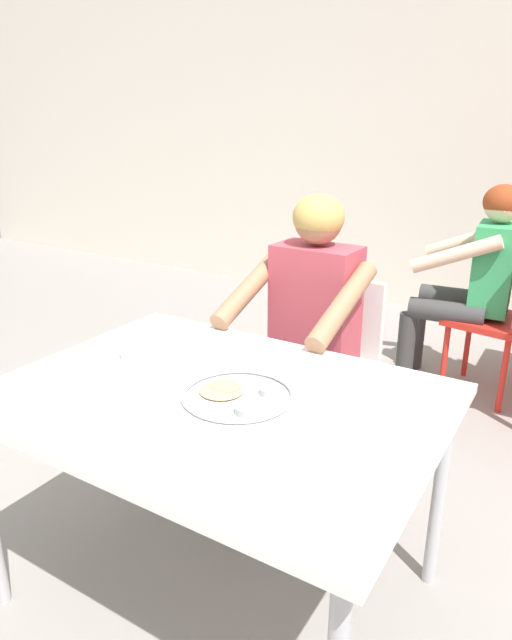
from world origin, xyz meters
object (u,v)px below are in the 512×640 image
chair_red_left (507,311)px  table_foreground (216,413)px  diner_foreground (305,321)px  patron_background (475,270)px  thali_tray (238,395)px  chair_foreground (327,358)px  drinking_cup (131,347)px

chair_red_left → table_foreground: bearing=-104.8°
diner_foreground → patron_background: diner_foreground is taller
table_foreground → patron_background: bearing=80.9°
thali_tray → table_foreground: bearing=-173.9°
diner_foreground → chair_red_left: bearing=64.3°
chair_foreground → patron_background: bearing=69.7°
chair_foreground → diner_foreground: bearing=-91.6°
table_foreground → thali_tray: thali_tray is taller
chair_red_left → diner_foreground: bearing=-115.7°
chair_foreground → diner_foreground: 0.33m
patron_background → chair_foreground: bearing=-110.3°
thali_tray → drinking_cup: drinking_cup is taller
chair_foreground → patron_background: 1.16m
chair_foreground → diner_foreground: size_ratio=0.68×
diner_foreground → patron_background: bearing=72.7°
table_foreground → diner_foreground: bearing=96.1°
chair_foreground → patron_background: patron_background is taller
drinking_cup → chair_foreground: (0.30, 0.90, -0.30)m
table_foreground → diner_foreground: 0.73m
chair_red_left → patron_background: (-0.20, 0.04, 0.19)m
drinking_cup → patron_background: bearing=70.5°
table_foreground → chair_foreground: (-0.07, 0.95, -0.19)m
patron_background → diner_foreground: bearing=-107.3°
thali_tray → chair_foreground: bearing=98.8°
thali_tray → diner_foreground: bearing=101.9°
diner_foreground → chair_red_left: diner_foreground is taller
diner_foreground → patron_background: size_ratio=1.04×
table_foreground → diner_foreground: diner_foreground is taller
table_foreground → diner_foreground: size_ratio=1.05×
chair_foreground → chair_red_left: size_ratio=0.94×
thali_tray → drinking_cup: size_ratio=3.45×
thali_tray → patron_background: patron_background is taller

